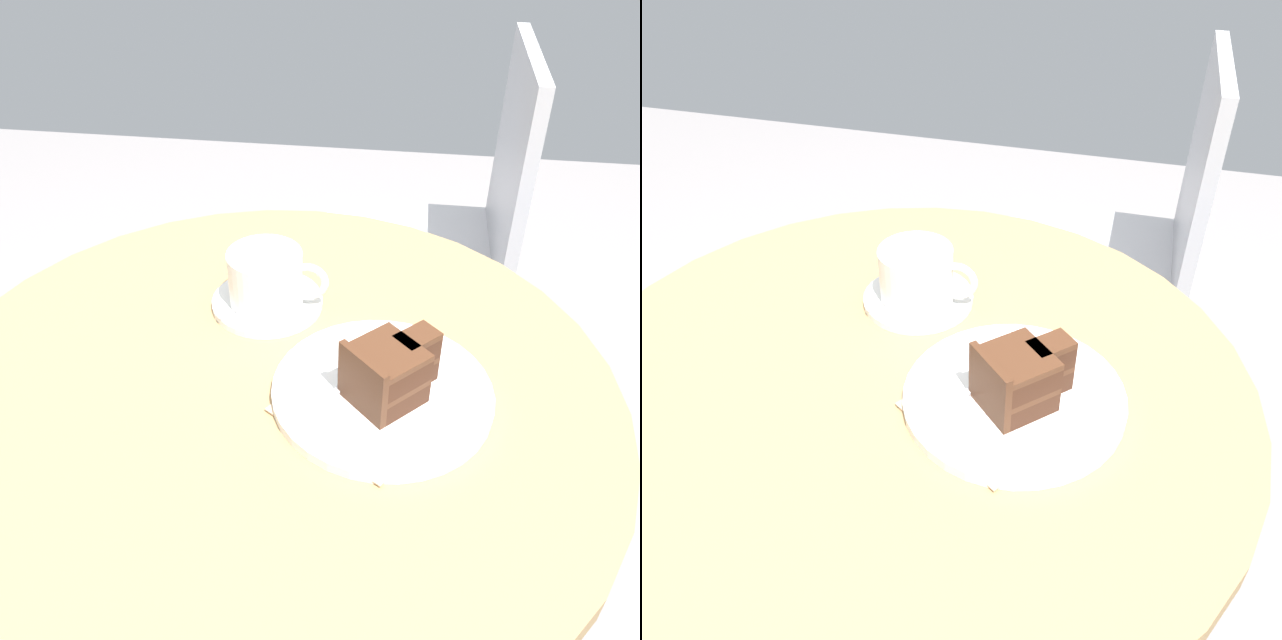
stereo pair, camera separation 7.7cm
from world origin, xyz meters
TOP-DOWN VIEW (x-y plane):
  - cafe_table at (0.00, 0.00)m, footprint 0.78×0.78m
  - saucer at (-0.03, 0.14)m, footprint 0.14×0.14m
  - coffee_cup at (-0.02, 0.13)m, footprint 0.12×0.09m
  - teaspoon at (-0.04, 0.10)m, footprint 0.10×0.02m
  - cake_plate at (0.13, -0.01)m, footprint 0.24×0.24m
  - cake_slice at (0.13, -0.02)m, footprint 0.11×0.11m
  - fork at (0.11, 0.04)m, footprint 0.07×0.15m
  - napkin at (0.12, -0.02)m, footprint 0.24×0.24m
  - cafe_chair at (0.24, 0.68)m, footprint 0.38×0.38m

SIDE VIEW (x-z plane):
  - cafe_chair at x=0.24m, z-range 0.09..0.95m
  - cafe_table at x=0.00m, z-range 0.23..0.92m
  - napkin at x=0.12m, z-range 0.69..0.69m
  - saucer at x=-0.03m, z-range 0.69..0.70m
  - cake_plate at x=0.13m, z-range 0.69..0.70m
  - teaspoon at x=-0.04m, z-range 0.70..0.70m
  - fork at x=0.11m, z-range 0.70..0.71m
  - cake_slice at x=0.13m, z-range 0.70..0.77m
  - coffee_cup at x=-0.02m, z-range 0.70..0.77m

